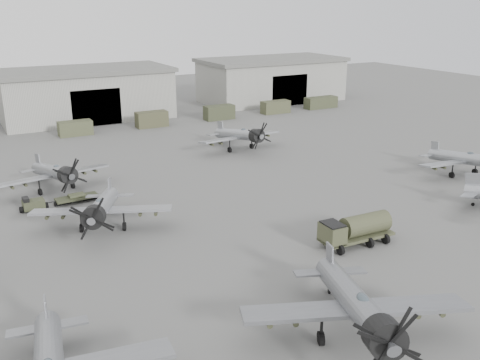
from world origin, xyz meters
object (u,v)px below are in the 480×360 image
Objects in this scene: aircraft_near_1 at (358,307)px; aircraft_far_1 at (241,135)px; tug_trailer at (50,202)px; aircraft_mid_1 at (101,208)px; aircraft_far_0 at (55,173)px; fuel_tanker at (356,228)px; aircraft_mid_3 at (466,159)px.

aircraft_near_1 reaches higher than aircraft_far_1.
aircraft_near_1 is at bearing -73.08° from tug_trailer.
aircraft_mid_1 is at bearing -148.09° from aircraft_far_1.
aircraft_far_0 is at bearing 128.23° from aircraft_near_1.
tug_trailer is (-20.90, 21.30, -0.90)m from fuel_tanker.
aircraft_mid_3 is (32.59, 19.05, -0.38)m from aircraft_near_1.
aircraft_far_1 is (25.55, 5.28, 0.04)m from aircraft_far_0.
aircraft_near_1 reaches higher than fuel_tanker.
aircraft_near_1 is 1.15× the size of aircraft_mid_3.
aircraft_mid_1 is at bearing -179.70° from aircraft_mid_3.
aircraft_far_1 reaches higher than fuel_tanker.
aircraft_near_1 is at bearing -115.14° from aircraft_far_1.
aircraft_far_0 reaches higher than fuel_tanker.
tug_trailer is (-44.38, 13.00, -1.56)m from aircraft_mid_3.
aircraft_far_1 is 28.73m from tug_trailer.
fuel_tanker is (-23.48, -8.29, -0.66)m from aircraft_mid_3.
aircraft_near_1 reaches higher than aircraft_mid_1.
aircraft_far_1 is (24.05, 18.12, -0.05)m from aircraft_mid_1.
aircraft_mid_3 is at bearing 52.71° from aircraft_near_1.
aircraft_mid_1 is 1.00× the size of aircraft_far_1.
aircraft_far_1 is 1.83× the size of fuel_tanker.
aircraft_mid_3 is 24.91m from fuel_tanker.
aircraft_far_0 is 4.87m from tug_trailer.
aircraft_mid_1 is (-8.82, 23.58, -0.24)m from aircraft_near_1.
aircraft_mid_3 reaches higher than fuel_tanker.
aircraft_mid_1 is 30.11m from aircraft_far_1.
aircraft_near_1 is 37.86m from aircraft_far_0.
aircraft_far_0 is (-10.32, 36.42, -0.33)m from aircraft_near_1.
fuel_tanker is (-6.12, -30.94, -0.75)m from aircraft_far_1.
aircraft_mid_3 is 0.96× the size of aircraft_far_1.
aircraft_mid_1 is at bearing 146.54° from fuel_tanker.
aircraft_far_0 is at bearing 120.05° from aircraft_mid_1.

